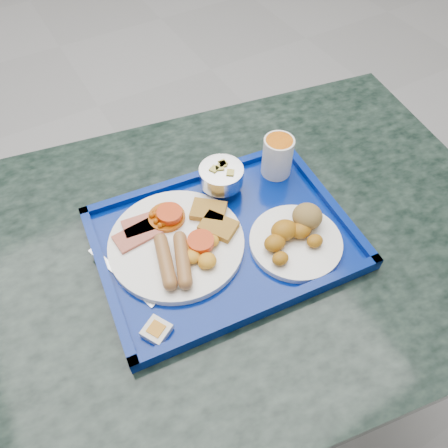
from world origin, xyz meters
The scene contains 10 objects.
floor centered at (0.00, 0.00, 0.00)m, with size 6.00×6.00×0.00m, color gray.
table centered at (-0.14, -0.85, 0.54)m, with size 1.27×0.96×0.72m.
tray centered at (-0.13, -0.86, 0.73)m, with size 0.50×0.39×0.03m.
main_plate centered at (-0.21, -0.83, 0.75)m, with size 0.25×0.25×0.04m.
bread_plate centered at (-0.02, -0.93, 0.76)m, with size 0.17×0.17×0.06m.
fruit_bowl centered at (-0.08, -0.75, 0.78)m, with size 0.09×0.09×0.06m.
juice_cup centered at (0.05, -0.76, 0.79)m, with size 0.06×0.06×0.09m.
spoon centered at (-0.31, -0.78, 0.74)m, with size 0.07×0.17×0.01m.
knife centered at (-0.33, -0.84, 0.74)m, with size 0.01×0.17×0.00m, color #B3B3B5.
jam_packet centered at (-0.32, -0.97, 0.75)m, with size 0.05×0.05×0.02m.
Camera 1 is at (-0.38, -1.28, 1.40)m, focal length 35.00 mm.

